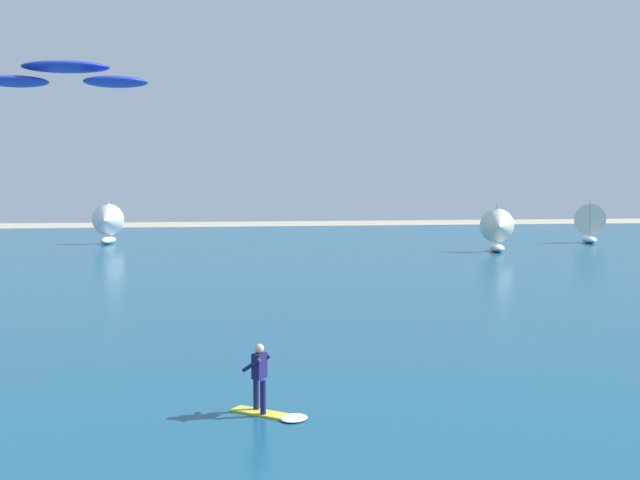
{
  "coord_description": "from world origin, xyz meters",
  "views": [
    {
      "loc": [
        -3.74,
        -0.12,
        5.54
      ],
      "look_at": [
        -0.75,
        19.47,
        4.05
      ],
      "focal_mm": 42.58,
      "sensor_mm": 36.0,
      "label": 1
    }
  ],
  "objects_px": {
    "kite": "(66,76)",
    "sailboat_outermost": "(588,223)",
    "sailboat_far_left": "(498,230)",
    "kitesurfer": "(266,390)",
    "sailboat_center_horizon": "(106,223)"
  },
  "relations": [
    {
      "from": "sailboat_far_left",
      "to": "kite",
      "type": "bearing_deg",
      "value": -131.23
    },
    {
      "from": "sailboat_far_left",
      "to": "sailboat_outermost",
      "type": "distance_m",
      "value": 14.36
    },
    {
      "from": "sailboat_far_left",
      "to": "sailboat_center_horizon",
      "type": "bearing_deg",
      "value": 158.16
    },
    {
      "from": "kitesurfer",
      "to": "sailboat_center_horizon",
      "type": "distance_m",
      "value": 53.17
    },
    {
      "from": "kite",
      "to": "sailboat_center_horizon",
      "type": "xyz_separation_m",
      "value": [
        -4.28,
        43.87,
        -7.05
      ]
    },
    {
      "from": "kitesurfer",
      "to": "sailboat_far_left",
      "type": "xyz_separation_m",
      "value": [
        21.56,
        39.52,
        1.16
      ]
    },
    {
      "from": "kite",
      "to": "sailboat_far_left",
      "type": "distance_m",
      "value": 42.09
    },
    {
      "from": "sailboat_outermost",
      "to": "sailboat_center_horizon",
      "type": "distance_m",
      "value": 43.8
    },
    {
      "from": "sailboat_outermost",
      "to": "sailboat_center_horizon",
      "type": "relative_size",
      "value": 0.99
    },
    {
      "from": "kite",
      "to": "sailboat_outermost",
      "type": "relative_size",
      "value": 1.36
    },
    {
      "from": "kite",
      "to": "sailboat_far_left",
      "type": "relative_size",
      "value": 1.41
    },
    {
      "from": "kite",
      "to": "kitesurfer",
      "type": "bearing_deg",
      "value": -55.23
    },
    {
      "from": "kitesurfer",
      "to": "sailboat_far_left",
      "type": "relative_size",
      "value": 0.49
    },
    {
      "from": "kite",
      "to": "sailboat_far_left",
      "type": "xyz_separation_m",
      "value": [
        27.34,
        31.2,
        -7.15
      ]
    },
    {
      "from": "sailboat_far_left",
      "to": "sailboat_center_horizon",
      "type": "height_order",
      "value": "sailboat_center_horizon"
    }
  ]
}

